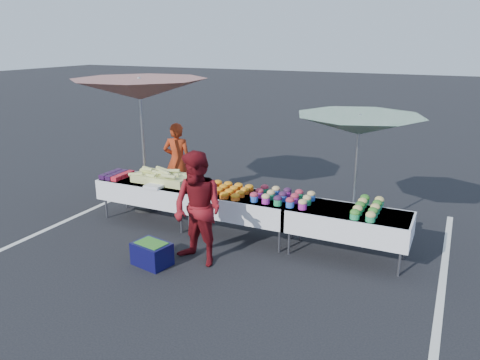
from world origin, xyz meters
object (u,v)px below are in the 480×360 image
at_px(table_right, 348,221).
at_px(umbrella_left, 140,90).
at_px(table_center, 240,204).
at_px(vendor, 177,161).
at_px(customer, 198,209).
at_px(table_left, 151,190).
at_px(storage_bin, 152,253).
at_px(umbrella_right, 359,126).

bearing_deg(table_right, umbrella_left, 174.31).
relative_size(table_center, vendor, 1.16).
xyz_separation_m(table_right, customer, (-1.94, -1.13, 0.27)).
height_order(table_right, vendor, vendor).
distance_m(table_center, umbrella_left, 2.84).
height_order(table_left, customer, customer).
bearing_deg(customer, vendor, 140.60).
height_order(table_right, storage_bin, table_right).
height_order(vendor, umbrella_left, umbrella_left).
relative_size(table_right, customer, 1.09).
distance_m(table_right, customer, 2.26).
bearing_deg(umbrella_left, table_center, -10.23).
height_order(customer, storage_bin, customer).
bearing_deg(umbrella_right, umbrella_left, -174.18).
distance_m(table_center, umbrella_right, 2.30).
height_order(umbrella_left, umbrella_right, umbrella_left).
height_order(table_center, umbrella_right, umbrella_right).
height_order(vendor, customer, customer).
bearing_deg(storage_bin, table_right, 41.61).
xyz_separation_m(table_left, table_center, (1.80, 0.00, 0.00)).
relative_size(vendor, customer, 0.94).
relative_size(table_left, table_right, 1.00).
xyz_separation_m(table_center, table_right, (1.80, 0.00, 0.00)).
relative_size(table_right, vendor, 1.16).
xyz_separation_m(table_center, umbrella_left, (-2.22, 0.40, 1.73)).
bearing_deg(table_left, umbrella_right, 12.84).
relative_size(table_center, umbrella_left, 0.60).
relative_size(vendor, storage_bin, 2.66).
distance_m(vendor, umbrella_left, 1.75).
bearing_deg(storage_bin, vendor, 126.28).
bearing_deg(umbrella_left, table_right, -5.69).
xyz_separation_m(table_right, umbrella_right, (-0.09, 0.80, 1.31)).
bearing_deg(vendor, table_right, 146.86).
bearing_deg(storage_bin, table_left, 136.71).
relative_size(umbrella_left, storage_bin, 5.19).
xyz_separation_m(table_left, table_right, (3.60, 0.00, 0.00)).
height_order(table_left, vendor, vendor).
distance_m(umbrella_left, umbrella_right, 3.97).
distance_m(table_center, vendor, 2.38).
xyz_separation_m(vendor, umbrella_right, (3.73, -0.45, 1.10)).
bearing_deg(table_right, table_center, 180.00).
height_order(table_center, table_right, same).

